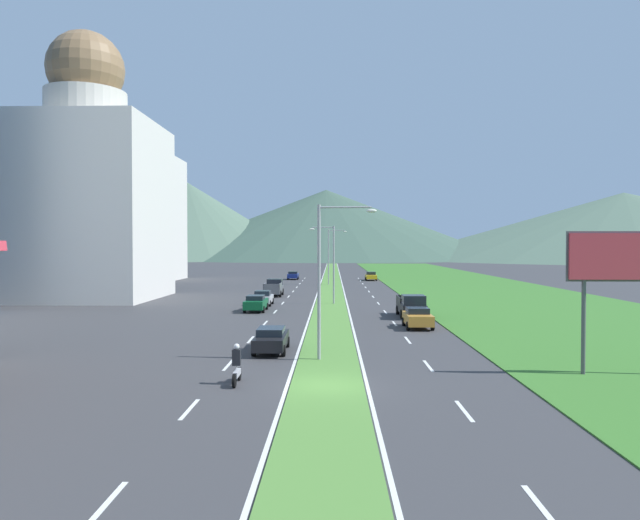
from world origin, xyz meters
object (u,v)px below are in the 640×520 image
car_1 (263,298)px  pickup_truck_1 (411,306)px  pickup_truck_0 (274,288)px  car_2 (293,275)px  street_lamp_mid (331,259)px  street_lamp_far (331,253)px  car_3 (371,276)px  car_4 (271,339)px  car_0 (256,303)px  motorcycle_rider (237,367)px  billboard_roadside (621,265)px  street_lamp_near (326,270)px  car_5 (418,317)px

car_1 → pickup_truck_1: bearing=-125.2°
car_1 → pickup_truck_0: 11.62m
car_2 → pickup_truck_0: pickup_truck_0 is taller
street_lamp_mid → street_lamp_far: size_ratio=0.94×
car_3 → pickup_truck_0: (-14.04, -32.92, 0.21)m
car_1 → car_4: 26.77m
car_0 → motorcycle_rider: size_ratio=2.32×
car_2 → motorcycle_rider: motorcycle_rider is taller
car_1 → car_4: (3.64, -26.52, -0.03)m
motorcycle_rider → billboard_roadside: bearing=-83.3°
car_0 → pickup_truck_0: size_ratio=0.86×
car_1 → pickup_truck_0: pickup_truck_0 is taller
street_lamp_far → pickup_truck_1: bearing=-80.4°
street_lamp_far → car_2: size_ratio=2.05×
car_2 → car_3: 14.28m
car_0 → motorcycle_rider: (2.97, -29.02, -0.03)m
car_3 → car_0: bearing=-15.6°
street_lamp_near → car_3: 74.06m
motorcycle_rider → pickup_truck_1: bearing=-24.0°
car_0 → car_2: bearing=0.1°
car_0 → car_1: 5.51m
pickup_truck_1 → street_lamp_mid: bearing=-148.4°
car_5 → pickup_truck_1: pickup_truck_1 is taller
street_lamp_near → car_1: 30.13m
motorcycle_rider → car_0: bearing=5.8°
pickup_truck_0 → motorcycle_rider: 46.25m
car_1 → motorcycle_rider: 34.66m
street_lamp_far → car_3: street_lamp_far is taller
motorcycle_rider → car_1: bearing=4.9°
car_1 → car_5: 21.31m
street_lamp_mid → car_4: (-3.35, -28.01, -4.02)m
street_lamp_near → street_lamp_far: bearing=90.0°
street_lamp_near → car_3: bearing=84.5°
car_0 → pickup_truck_0: 17.13m
pickup_truck_0 → motorcycle_rider: pickup_truck_0 is taller
street_lamp_near → street_lamp_mid: size_ratio=1.01×
street_lamp_mid → pickup_truck_0: street_lamp_mid is taller
street_lamp_mid → car_2: street_lamp_mid is taller
street_lamp_far → car_1: size_ratio=2.05×
street_lamp_mid → billboard_roadside: size_ratio=1.21×
street_lamp_mid → car_4: bearing=-96.8°
street_lamp_near → car_0: street_lamp_near is taller
street_lamp_mid → car_1: (-6.98, -1.49, -3.99)m
street_lamp_far → car_1: street_lamp_far is taller
street_lamp_near → street_lamp_mid: bearing=89.7°
car_2 → car_5: size_ratio=1.05×
street_lamp_mid → billboard_roadside: street_lamp_mid is taller
street_lamp_far → billboard_roadside: (13.86, -64.46, 0.16)m
car_1 → car_3: bearing=-17.4°
street_lamp_far → car_0: bearing=-100.4°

